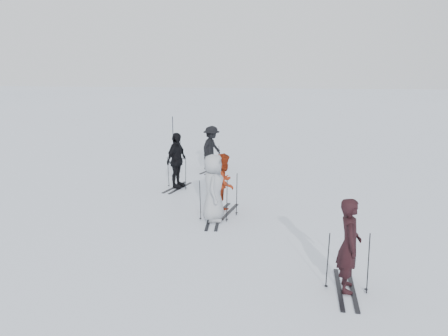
{
  "coord_description": "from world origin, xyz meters",
  "views": [
    {
      "loc": [
        1.84,
        -13.25,
        4.58
      ],
      "look_at": [
        0.0,
        1.0,
        1.0
      ],
      "focal_mm": 35.0,
      "sensor_mm": 36.0,
      "label": 1
    }
  ],
  "objects_px": {
    "skier_grey": "(213,189)",
    "skier_uphill_left": "(177,161)",
    "skier_uphill_far": "(212,149)",
    "skier_red": "(224,184)",
    "piste_marker": "(173,134)",
    "skier_near_dark": "(349,246)"
  },
  "relations": [
    {
      "from": "skier_grey",
      "to": "skier_uphill_left",
      "type": "xyz_separation_m",
      "value": [
        -1.83,
        3.12,
        0.03
      ]
    },
    {
      "from": "skier_grey",
      "to": "skier_uphill_far",
      "type": "xyz_separation_m",
      "value": [
        -0.97,
        5.82,
        -0.04
      ]
    },
    {
      "from": "skier_red",
      "to": "piste_marker",
      "type": "distance_m",
      "value": 9.55
    },
    {
      "from": "skier_near_dark",
      "to": "skier_grey",
      "type": "distance_m",
      "value": 4.86
    },
    {
      "from": "skier_near_dark",
      "to": "piste_marker",
      "type": "relative_size",
      "value": 1.07
    },
    {
      "from": "skier_red",
      "to": "skier_uphill_far",
      "type": "height_order",
      "value": "skier_uphill_far"
    },
    {
      "from": "skier_uphill_far",
      "to": "skier_uphill_left",
      "type": "bearing_deg",
      "value": -176.09
    },
    {
      "from": "skier_uphill_far",
      "to": "skier_red",
      "type": "bearing_deg",
      "value": -145.51
    },
    {
      "from": "skier_red",
      "to": "skier_uphill_left",
      "type": "bearing_deg",
      "value": 52.06
    },
    {
      "from": "skier_near_dark",
      "to": "skier_grey",
      "type": "relative_size",
      "value": 0.99
    },
    {
      "from": "skier_near_dark",
      "to": "skier_red",
      "type": "distance_m",
      "value": 5.25
    },
    {
      "from": "skier_near_dark",
      "to": "skier_red",
      "type": "xyz_separation_m",
      "value": [
        -3.06,
        4.26,
        -0.05
      ]
    },
    {
      "from": "skier_near_dark",
      "to": "skier_grey",
      "type": "height_order",
      "value": "skier_grey"
    },
    {
      "from": "skier_red",
      "to": "piste_marker",
      "type": "xyz_separation_m",
      "value": [
        -3.74,
        8.79,
        -0.02
      ]
    },
    {
      "from": "skier_grey",
      "to": "skier_uphill_left",
      "type": "bearing_deg",
      "value": 26.93
    },
    {
      "from": "skier_near_dark",
      "to": "skier_uphill_left",
      "type": "relative_size",
      "value": 0.96
    },
    {
      "from": "skier_red",
      "to": "skier_uphill_far",
      "type": "relative_size",
      "value": 0.98
    },
    {
      "from": "skier_uphill_far",
      "to": "piste_marker",
      "type": "xyz_separation_m",
      "value": [
        -2.56,
        3.64,
        -0.04
      ]
    },
    {
      "from": "skier_uphill_left",
      "to": "piste_marker",
      "type": "distance_m",
      "value": 6.57
    },
    {
      "from": "skier_near_dark",
      "to": "skier_uphill_left",
      "type": "xyz_separation_m",
      "value": [
        -5.11,
        6.7,
        0.04
      ]
    },
    {
      "from": "skier_red",
      "to": "skier_uphill_far",
      "type": "xyz_separation_m",
      "value": [
        -1.19,
        5.14,
        0.02
      ]
    },
    {
      "from": "skier_near_dark",
      "to": "skier_grey",
      "type": "bearing_deg",
      "value": 44.77
    }
  ]
}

